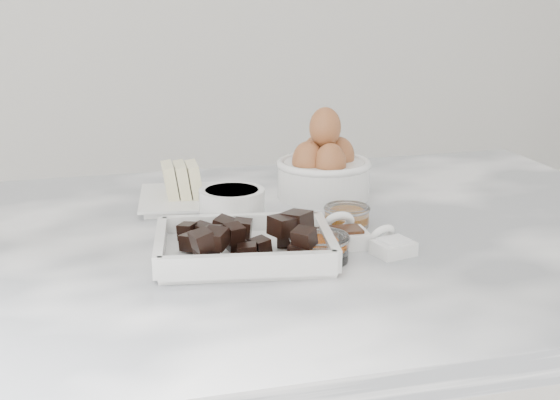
% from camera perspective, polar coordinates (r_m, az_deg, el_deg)
% --- Properties ---
extents(marble_slab, '(1.20, 0.80, 0.04)m').
position_cam_1_polar(marble_slab, '(1.08, -0.60, -3.56)').
color(marble_slab, white).
rests_on(marble_slab, cabinet).
extents(chocolate_dish, '(0.25, 0.20, 0.06)m').
position_cam_1_polar(chocolate_dish, '(0.98, -2.63, -2.99)').
color(chocolate_dish, white).
rests_on(chocolate_dish, marble_slab).
extents(butter_plate, '(0.18, 0.18, 0.07)m').
position_cam_1_polar(butter_plate, '(1.22, -6.58, 0.66)').
color(butter_plate, white).
rests_on(butter_plate, marble_slab).
extents(sugar_ramekin, '(0.09, 0.09, 0.06)m').
position_cam_1_polar(sugar_ramekin, '(1.10, -3.53, -0.50)').
color(sugar_ramekin, white).
rests_on(sugar_ramekin, marble_slab).
extents(egg_bowl, '(0.15, 0.15, 0.15)m').
position_cam_1_polar(egg_bowl, '(1.25, 3.21, 2.32)').
color(egg_bowl, white).
rests_on(egg_bowl, marble_slab).
extents(honey_bowl, '(0.07, 0.07, 0.03)m').
position_cam_1_polar(honey_bowl, '(1.11, 4.91, -1.13)').
color(honey_bowl, white).
rests_on(honey_bowl, marble_slab).
extents(zest_bowl, '(0.08, 0.08, 0.03)m').
position_cam_1_polar(zest_bowl, '(0.98, 2.89, -3.42)').
color(zest_bowl, white).
rests_on(zest_bowl, marble_slab).
extents(vanilla_spoon, '(0.06, 0.07, 0.04)m').
position_cam_1_polar(vanilla_spoon, '(1.04, 4.66, -2.49)').
color(vanilla_spoon, white).
rests_on(vanilla_spoon, marble_slab).
extents(salt_spoon, '(0.06, 0.07, 0.04)m').
position_cam_1_polar(salt_spoon, '(1.01, 8.09, -3.21)').
color(salt_spoon, white).
rests_on(salt_spoon, marble_slab).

